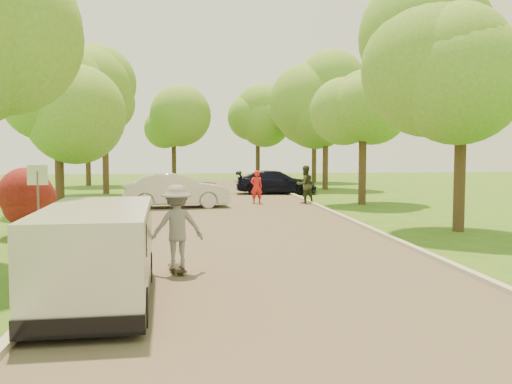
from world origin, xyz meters
name	(u,v)px	position (x,y,z in m)	size (l,w,h in m)	color
ground	(267,269)	(0.00, 0.00, 0.00)	(100.00, 100.00, 0.00)	#2F5F16
road	(237,222)	(0.00, 8.00, 0.01)	(8.00, 60.00, 0.01)	#4C4438
curb_left	(122,222)	(-4.05, 8.00, 0.06)	(0.18, 60.00, 0.12)	#B2AD9E
curb_right	(348,219)	(4.05, 8.00, 0.06)	(0.18, 60.00, 0.12)	#B2AD9E
street_sign	(38,187)	(-5.80, 4.00, 1.56)	(0.55, 0.06, 2.17)	#59595E
red_shrub	(34,200)	(-6.30, 5.50, 1.10)	(1.70, 1.70, 1.95)	#382619
tree_l_midb	(62,100)	(-6.81, 12.00, 4.59)	(4.30, 4.20, 6.62)	#382619
tree_l_far	(108,100)	(-6.39, 22.00, 5.47)	(4.92, 4.80, 7.79)	#382619
tree_r_mida	(470,55)	(7.02, 5.00, 5.54)	(5.13, 5.00, 7.95)	#382619
tree_r_midb	(367,101)	(6.60, 14.00, 4.88)	(4.51, 4.40, 7.01)	#382619
tree_r_far	(329,99)	(7.23, 24.00, 5.83)	(5.33, 5.20, 8.34)	#382619
tree_bg_a	(90,111)	(-8.78, 30.00, 5.31)	(5.12, 5.00, 7.72)	#382619
tree_bg_b	(317,112)	(8.22, 32.00, 5.54)	(5.12, 5.00, 7.95)	#382619
tree_bg_c	(176,119)	(-2.79, 34.00, 5.02)	(4.92, 4.80, 7.33)	#382619
tree_bg_d	(260,117)	(4.22, 36.00, 5.31)	(5.12, 5.00, 7.72)	#382619
minivan	(97,253)	(-3.20, -2.40, 0.86)	(1.92, 4.47, 1.64)	silver
silver_sedan	(176,191)	(-2.30, 13.41, 0.77)	(1.63, 4.67, 1.54)	silver
dark_sedan	(276,182)	(3.30, 20.71, 0.68)	(1.92, 4.71, 1.37)	black
longboard	(177,269)	(-1.93, -0.19, 0.10)	(0.43, 0.93, 0.10)	black
skateboarder	(177,226)	(-1.93, -0.19, 0.99)	(1.13, 0.65, 1.75)	slate
person_striped	(256,187)	(1.47, 14.86, 0.80)	(0.59, 0.39, 1.61)	red
person_olive	(305,185)	(3.80, 14.73, 0.92)	(0.89, 0.69, 1.83)	#323721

